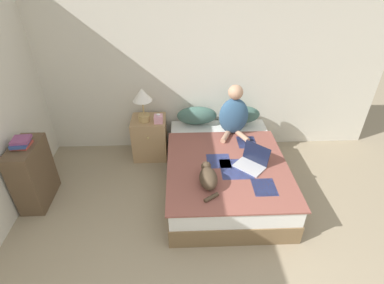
% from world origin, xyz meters
% --- Properties ---
extents(wall_back, '(5.43, 0.05, 2.55)m').
position_xyz_m(wall_back, '(0.00, 3.22, 1.27)').
color(wall_back, beige).
rests_on(wall_back, ground_plane).
extents(bed, '(1.47, 1.97, 0.48)m').
position_xyz_m(bed, '(0.32, 2.16, 0.24)').
color(bed, brown).
rests_on(bed, ground_plane).
extents(pillow_near, '(0.59, 0.23, 0.28)m').
position_xyz_m(pillow_near, '(0.00, 3.01, 0.62)').
color(pillow_near, '#42665B').
rests_on(pillow_near, bed).
extents(pillow_far, '(0.59, 0.23, 0.28)m').
position_xyz_m(pillow_far, '(0.64, 3.01, 0.62)').
color(pillow_far, '#42665B').
rests_on(pillow_far, bed).
extents(person_sitting, '(0.40, 0.39, 0.72)m').
position_xyz_m(person_sitting, '(0.49, 2.73, 0.79)').
color(person_sitting, '#33567A').
rests_on(person_sitting, bed).
extents(cat_tabby, '(0.22, 0.52, 0.20)m').
position_xyz_m(cat_tabby, '(0.05, 1.65, 0.58)').
color(cat_tabby, '#473828').
rests_on(cat_tabby, bed).
extents(laptop_open, '(0.44, 0.44, 0.25)m').
position_xyz_m(laptop_open, '(0.61, 1.97, 0.54)').
color(laptop_open, '#B7B7BC').
rests_on(laptop_open, bed).
extents(nightstand, '(0.49, 0.46, 0.62)m').
position_xyz_m(nightstand, '(-0.71, 2.92, 0.31)').
color(nightstand, tan).
rests_on(nightstand, ground_plane).
extents(table_lamp, '(0.27, 0.27, 0.49)m').
position_xyz_m(table_lamp, '(-0.76, 2.88, 0.97)').
color(table_lamp, tan).
rests_on(table_lamp, nightstand).
extents(tissue_box, '(0.12, 0.12, 0.14)m').
position_xyz_m(tissue_box, '(-0.55, 2.82, 0.68)').
color(tissue_box, '#E09EB2').
rests_on(tissue_box, nightstand).
extents(bookshelf, '(0.29, 0.59, 0.82)m').
position_xyz_m(bookshelf, '(-2.04, 2.00, 0.41)').
color(bookshelf, brown).
rests_on(bookshelf, ground_plane).
extents(book_stack_top, '(0.21, 0.23, 0.10)m').
position_xyz_m(book_stack_top, '(-2.04, 2.00, 0.87)').
color(book_stack_top, '#B24238').
rests_on(book_stack_top, bookshelf).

